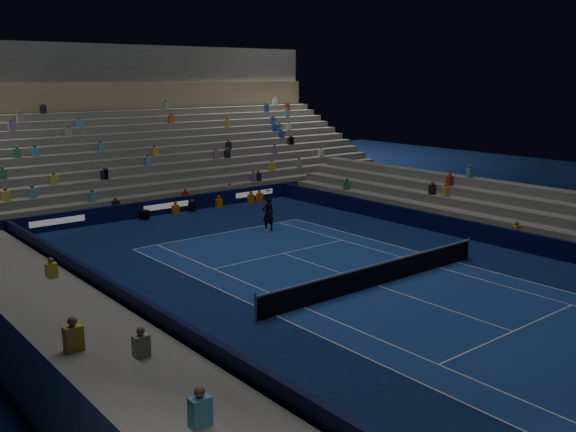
# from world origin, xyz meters

# --- Properties ---
(ground) EXTENTS (90.00, 90.00, 0.00)m
(ground) POSITION_xyz_m (0.00, 0.00, 0.00)
(ground) COLOR #0C1B4A
(ground) RESTS_ON ground
(court_surface) EXTENTS (10.97, 23.77, 0.01)m
(court_surface) POSITION_xyz_m (0.00, 0.00, 0.01)
(court_surface) COLOR navy
(court_surface) RESTS_ON ground
(sponsor_barrier_far) EXTENTS (44.00, 0.25, 1.00)m
(sponsor_barrier_far) POSITION_xyz_m (0.00, 18.50, 0.50)
(sponsor_barrier_far) COLOR black
(sponsor_barrier_far) RESTS_ON ground
(sponsor_barrier_east) EXTENTS (0.25, 37.00, 1.00)m
(sponsor_barrier_east) POSITION_xyz_m (9.70, 0.00, 0.50)
(sponsor_barrier_east) COLOR #080932
(sponsor_barrier_east) RESTS_ON ground
(sponsor_barrier_west) EXTENTS (0.25, 37.00, 1.00)m
(sponsor_barrier_west) POSITION_xyz_m (-9.70, 0.00, 0.50)
(sponsor_barrier_west) COLOR black
(sponsor_barrier_west) RESTS_ON ground
(grandstand_main) EXTENTS (44.00, 15.20, 11.20)m
(grandstand_main) POSITION_xyz_m (0.00, 27.90, 3.38)
(grandstand_main) COLOR slate
(grandstand_main) RESTS_ON ground
(grandstand_east) EXTENTS (5.00, 37.00, 2.50)m
(grandstand_east) POSITION_xyz_m (13.17, 0.00, 0.92)
(grandstand_east) COLOR slate
(grandstand_east) RESTS_ON ground
(grandstand_west) EXTENTS (5.00, 37.00, 2.50)m
(grandstand_west) POSITION_xyz_m (-13.17, 0.00, 0.92)
(grandstand_west) COLOR slate
(grandstand_west) RESTS_ON ground
(tennis_net) EXTENTS (12.90, 0.10, 1.10)m
(tennis_net) POSITION_xyz_m (0.00, 0.00, 0.50)
(tennis_net) COLOR #B2B2B7
(tennis_net) RESTS_ON ground
(tennis_player) EXTENTS (0.78, 0.56, 1.99)m
(tennis_player) POSITION_xyz_m (2.32, 10.64, 0.99)
(tennis_player) COLOR black
(tennis_player) RESTS_ON ground
(broadcast_camera) EXTENTS (0.56, 0.95, 0.58)m
(broadcast_camera) POSITION_xyz_m (-1.80, 17.87, 0.30)
(broadcast_camera) COLOR black
(broadcast_camera) RESTS_ON ground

